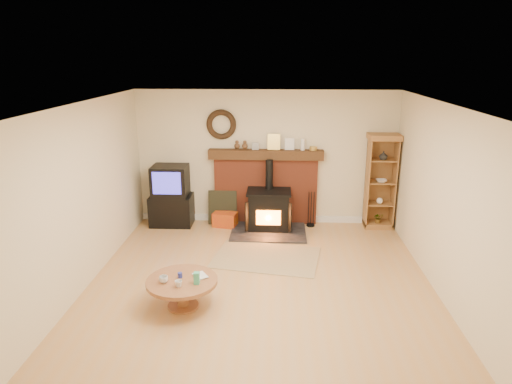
# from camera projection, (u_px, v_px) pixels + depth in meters

# --- Properties ---
(ground) EXTENTS (5.50, 5.50, 0.00)m
(ground) POSITION_uv_depth(u_px,v_px,m) (260.00, 287.00, 6.59)
(ground) COLOR tan
(ground) RESTS_ON ground
(room_shell) EXTENTS (5.02, 5.52, 2.61)m
(room_shell) POSITION_uv_depth(u_px,v_px,m) (259.00, 170.00, 6.19)
(room_shell) COLOR beige
(room_shell) RESTS_ON ground
(chimney_breast) EXTENTS (2.20, 0.22, 1.78)m
(chimney_breast) POSITION_uv_depth(u_px,v_px,m) (266.00, 184.00, 8.91)
(chimney_breast) COLOR #963D26
(chimney_breast) RESTS_ON ground
(wood_stove) EXTENTS (1.40, 1.00, 1.33)m
(wood_stove) POSITION_uv_depth(u_px,v_px,m) (269.00, 211.00, 8.65)
(wood_stove) COLOR black
(wood_stove) RESTS_ON ground
(area_rug) EXTENTS (1.86, 1.43, 0.01)m
(area_rug) POSITION_uv_depth(u_px,v_px,m) (266.00, 257.00, 7.54)
(area_rug) COLOR brown
(area_rug) RESTS_ON ground
(tv_unit) EXTENTS (0.81, 0.58, 1.19)m
(tv_unit) POSITION_uv_depth(u_px,v_px,m) (171.00, 197.00, 8.87)
(tv_unit) COLOR black
(tv_unit) RESTS_ON ground
(curio_cabinet) EXTENTS (0.58, 0.42, 1.82)m
(curio_cabinet) POSITION_uv_depth(u_px,v_px,m) (380.00, 181.00, 8.66)
(curio_cabinet) COLOR brown
(curio_cabinet) RESTS_ON ground
(firelog_box) EXTENTS (0.50, 0.37, 0.28)m
(firelog_box) POSITION_uv_depth(u_px,v_px,m) (225.00, 219.00, 8.88)
(firelog_box) COLOR #CB7806
(firelog_box) RESTS_ON ground
(leaning_painting) EXTENTS (0.56, 0.15, 0.67)m
(leaning_painting) POSITION_uv_depth(u_px,v_px,m) (223.00, 207.00, 8.97)
(leaning_painting) COLOR black
(leaning_painting) RESTS_ON ground
(fire_tools) EXTENTS (0.16, 0.16, 0.70)m
(fire_tools) POSITION_uv_depth(u_px,v_px,m) (311.00, 220.00, 8.90)
(fire_tools) COLOR black
(fire_tools) RESTS_ON ground
(coffee_table) EXTENTS (0.94, 0.94, 0.56)m
(coffee_table) POSITION_uv_depth(u_px,v_px,m) (182.00, 285.00, 5.98)
(coffee_table) COLOR brown
(coffee_table) RESTS_ON ground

